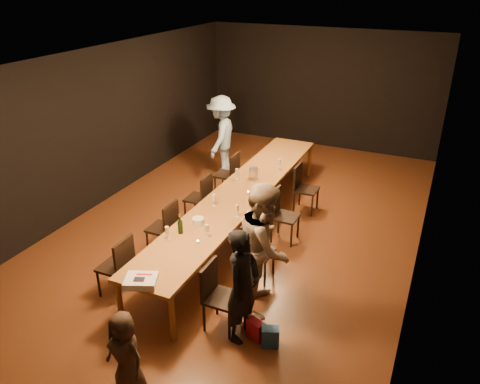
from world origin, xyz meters
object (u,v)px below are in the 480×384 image
at_px(chair_right_2, 285,216).
at_px(woman_birthday, 243,286).
at_px(woman_tan, 265,247).
at_px(champagne_bottle, 180,224).
at_px(chair_left_2, 198,198).
at_px(birthday_cake, 141,281).
at_px(chair_left_0, 115,266).
at_px(table, 240,194).
at_px(chair_left_3, 227,174).
at_px(plate_stack, 198,221).
at_px(chair_right_1, 258,251).
at_px(ice_bucket, 254,173).
at_px(chair_right_3, 306,189).
at_px(child, 125,353).
at_px(man_blue, 221,136).
at_px(chair_left_1, 162,227).
at_px(chair_right_0, 223,297).

bearing_deg(chair_right_2, woman_birthday, 7.01).
relative_size(woman_tan, champagne_bottle, 5.98).
height_order(chair_right_2, chair_left_2, same).
distance_m(woman_tan, birthday_cake, 1.65).
bearing_deg(chair_left_0, champagne_bottle, -39.88).
relative_size(table, chair_left_2, 6.45).
bearing_deg(woman_birthday, chair_left_0, 95.08).
distance_m(chair_left_2, chair_left_3, 1.20).
bearing_deg(birthday_cake, chair_left_3, 78.45).
relative_size(woman_tan, birthday_cake, 3.85).
bearing_deg(plate_stack, chair_left_2, 119.76).
xyz_separation_m(woman_tan, plate_stack, (-1.26, 0.44, -0.12)).
relative_size(chair_right_1, plate_stack, 5.17).
bearing_deg(ice_bucket, champagne_bottle, -94.71).
relative_size(chair_right_3, child, 0.90).
height_order(chair_left_0, man_blue, man_blue).
xyz_separation_m(chair_left_1, birthday_cake, (0.84, -1.70, 0.33)).
relative_size(chair_left_2, woman_tan, 0.50).
bearing_deg(plate_stack, chair_right_2, 53.38).
bearing_deg(man_blue, chair_left_0, -2.24).
bearing_deg(woman_birthday, man_blue, 35.56).
bearing_deg(man_blue, child, 7.13).
distance_m(chair_left_0, chair_left_1, 1.20).
bearing_deg(chair_left_1, woman_tan, -104.91).
bearing_deg(chair_left_1, chair_right_0, -125.22).
relative_size(chair_left_2, plate_stack, 5.17).
distance_m(chair_left_2, woman_birthday, 3.17).
bearing_deg(man_blue, chair_right_0, 16.84).
relative_size(chair_left_1, child, 0.90).
xyz_separation_m(table, chair_left_3, (-0.85, 1.20, -0.24)).
height_order(birthday_cake, champagne_bottle, champagne_bottle).
height_order(chair_left_1, chair_left_2, same).
bearing_deg(plate_stack, chair_right_3, 68.92).
bearing_deg(woman_birthday, birthday_cake, 117.81).
xyz_separation_m(chair_left_1, chair_left_3, (0.00, 2.40, 0.00)).
distance_m(chair_right_2, champagne_bottle, 2.00).
bearing_deg(chair_left_2, chair_right_3, -54.78).
xyz_separation_m(chair_left_3, woman_birthday, (2.00, -3.64, 0.30)).
relative_size(table, child, 5.79).
relative_size(chair_left_0, champagne_bottle, 3.02).
bearing_deg(child, man_blue, 118.45).
relative_size(chair_left_0, child, 0.90).
xyz_separation_m(woman_tan, champagne_bottle, (-1.36, 0.09, -0.02)).
height_order(chair_left_3, man_blue, man_blue).
distance_m(chair_left_1, child, 2.81).
bearing_deg(woman_tan, table, 21.39).
xyz_separation_m(chair_right_3, birthday_cake, (-0.86, -4.10, 0.33)).
bearing_deg(plate_stack, man_blue, 111.16).
relative_size(chair_right_1, birthday_cake, 1.94).
distance_m(woman_birthday, plate_stack, 1.70).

